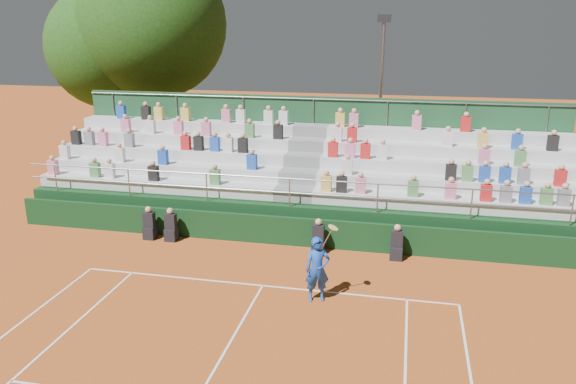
% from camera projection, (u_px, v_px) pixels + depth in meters
% --- Properties ---
extents(ground, '(90.00, 90.00, 0.00)m').
position_uv_depth(ground, '(263.00, 286.00, 16.26)').
color(ground, '#A84C1C').
rests_on(ground, ground).
extents(courtside_wall, '(20.00, 0.15, 1.00)m').
position_uv_depth(courtside_wall, '(286.00, 231.00, 19.10)').
color(courtside_wall, black).
rests_on(courtside_wall, ground).
extents(line_officials, '(8.93, 0.40, 1.19)m').
position_uv_depth(line_officials, '(255.00, 234.00, 18.89)').
color(line_officials, black).
rests_on(line_officials, ground).
extents(grandstand, '(20.00, 5.20, 4.40)m').
position_uv_depth(grandstand, '(304.00, 188.00, 21.96)').
color(grandstand, black).
rests_on(grandstand, ground).
extents(tennis_player, '(0.92, 0.62, 2.22)m').
position_uv_depth(tennis_player, '(317.00, 269.00, 15.18)').
color(tennis_player, '#1644A9').
rests_on(tennis_player, ground).
extents(tree_west, '(6.37, 6.37, 9.21)m').
position_uv_depth(tree_west, '(108.00, 47.00, 29.44)').
color(tree_west, '#3B2315').
rests_on(tree_west, ground).
extents(tree_east, '(7.54, 7.54, 10.97)m').
position_uv_depth(tree_east, '(152.00, 24.00, 28.48)').
color(tree_east, '#3B2315').
rests_on(tree_east, ground).
extents(floodlight_mast, '(0.60, 0.25, 7.64)m').
position_uv_depth(floodlight_mast, '(381.00, 85.00, 26.05)').
color(floodlight_mast, gray).
rests_on(floodlight_mast, ground).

